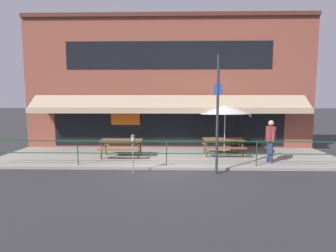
{
  "coord_description": "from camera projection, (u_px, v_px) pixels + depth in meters",
  "views": [
    {
      "loc": [
        0.29,
        -9.61,
        2.7
      ],
      "look_at": [
        0.03,
        1.6,
        1.5
      ],
      "focal_mm": 28.0,
      "sensor_mm": 36.0,
      "label": 1
    }
  ],
  "objects": [
    {
      "name": "picnic_table_left",
      "position": [
        121.0,
        143.0,
        11.57
      ],
      "size": [
        1.8,
        1.42,
        0.76
      ],
      "color": "brown",
      "rests_on": "patio_deck"
    },
    {
      "name": "parking_meter_near",
      "position": [
        133.0,
        142.0,
        9.26
      ],
      "size": [
        0.15,
        0.16,
        1.42
      ],
      "color": "gray",
      "rests_on": "ground"
    },
    {
      "name": "street_sign_pole",
      "position": [
        217.0,
        114.0,
        9.13
      ],
      "size": [
        0.28,
        0.09,
        4.17
      ],
      "color": "#2D2D33",
      "rests_on": "ground"
    },
    {
      "name": "restaurant_building",
      "position": [
        169.0,
        83.0,
        13.67
      ],
      "size": [
        15.0,
        1.6,
        6.96
      ],
      "color": "brown",
      "rests_on": "ground"
    },
    {
      "name": "patio_umbrella_centre",
      "position": [
        225.0,
        110.0,
        11.46
      ],
      "size": [
        2.14,
        2.14,
        2.38
      ],
      "color": "#B7B2A8",
      "rests_on": "patio_deck"
    },
    {
      "name": "pedestrian_walking",
      "position": [
        270.0,
        139.0,
        10.57
      ],
      "size": [
        0.27,
        0.62,
        1.71
      ],
      "color": "navy",
      "rests_on": "patio_deck"
    },
    {
      "name": "ground_plane",
      "position": [
        166.0,
        170.0,
        9.84
      ],
      "size": [
        120.0,
        120.0,
        0.0
      ],
      "primitive_type": "plane",
      "color": "#2D2D30"
    },
    {
      "name": "patio_railing",
      "position": [
        166.0,
        148.0,
        10.06
      ],
      "size": [
        13.84,
        0.04,
        0.97
      ],
      "color": "#194723",
      "rests_on": "patio_deck"
    },
    {
      "name": "picnic_table_centre",
      "position": [
        223.0,
        142.0,
        11.88
      ],
      "size": [
        1.8,
        1.42,
        0.76
      ],
      "color": "brown",
      "rests_on": "patio_deck"
    },
    {
      "name": "patio_deck",
      "position": [
        168.0,
        157.0,
        11.83
      ],
      "size": [
        15.0,
        4.0,
        0.1
      ],
      "primitive_type": "cube",
      "color": "gray",
      "rests_on": "ground"
    }
  ]
}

